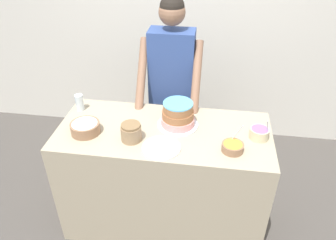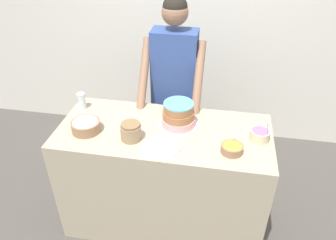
{
  "view_description": "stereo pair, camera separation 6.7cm",
  "coord_description": "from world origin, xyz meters",
  "px_view_note": "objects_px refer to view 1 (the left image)",
  "views": [
    {
      "loc": [
        0.31,
        -1.57,
        2.32
      ],
      "look_at": [
        0.04,
        0.32,
        1.06
      ],
      "focal_mm": 35.0,
      "sensor_mm": 36.0,
      "label": 1
    },
    {
      "loc": [
        0.38,
        -1.56,
        2.32
      ],
      "look_at": [
        0.04,
        0.32,
        1.06
      ],
      "focal_mm": 35.0,
      "sensor_mm": 36.0,
      "label": 2
    }
  ],
  "objects_px": {
    "person_baker": "(171,77)",
    "cake": "(178,115)",
    "frosting_bowl_purple": "(259,133)",
    "frosting_bowl_white": "(85,127)",
    "ceramic_plate": "(161,148)",
    "drinking_glass": "(80,103)",
    "stoneware_jar": "(131,132)",
    "frosting_bowl_orange": "(233,147)"
  },
  "relations": [
    {
      "from": "frosting_bowl_purple",
      "to": "frosting_bowl_orange",
      "type": "bearing_deg",
      "value": -136.92
    },
    {
      "from": "cake",
      "to": "frosting_bowl_orange",
      "type": "xyz_separation_m",
      "value": [
        0.4,
        -0.25,
        -0.06
      ]
    },
    {
      "from": "stoneware_jar",
      "to": "frosting_bowl_orange",
      "type": "bearing_deg",
      "value": -1.99
    },
    {
      "from": "frosting_bowl_orange",
      "to": "drinking_glass",
      "type": "xyz_separation_m",
      "value": [
        -1.19,
        0.35,
        0.03
      ]
    },
    {
      "from": "ceramic_plate",
      "to": "stoneware_jar",
      "type": "bearing_deg",
      "value": 162.93
    },
    {
      "from": "cake",
      "to": "person_baker",
      "type": "bearing_deg",
      "value": 102.81
    },
    {
      "from": "frosting_bowl_white",
      "to": "ceramic_plate",
      "type": "relative_size",
      "value": 0.8
    },
    {
      "from": "cake",
      "to": "ceramic_plate",
      "type": "bearing_deg",
      "value": -104.67
    },
    {
      "from": "drinking_glass",
      "to": "frosting_bowl_purple",
      "type": "bearing_deg",
      "value": -7.41
    },
    {
      "from": "drinking_glass",
      "to": "stoneware_jar",
      "type": "distance_m",
      "value": 0.6
    },
    {
      "from": "person_baker",
      "to": "frosting_bowl_purple",
      "type": "xyz_separation_m",
      "value": [
        0.7,
        -0.6,
        -0.1
      ]
    },
    {
      "from": "person_baker",
      "to": "drinking_glass",
      "type": "relative_size",
      "value": 13.27
    },
    {
      "from": "person_baker",
      "to": "frosting_bowl_orange",
      "type": "xyz_separation_m",
      "value": [
        0.52,
        -0.77,
        -0.11
      ]
    },
    {
      "from": "cake",
      "to": "stoneware_jar",
      "type": "relative_size",
      "value": 2.11
    },
    {
      "from": "ceramic_plate",
      "to": "stoneware_jar",
      "type": "relative_size",
      "value": 1.82
    },
    {
      "from": "frosting_bowl_white",
      "to": "stoneware_jar",
      "type": "relative_size",
      "value": 1.45
    },
    {
      "from": "frosting_bowl_white",
      "to": "ceramic_plate",
      "type": "height_order",
      "value": "frosting_bowl_white"
    },
    {
      "from": "frosting_bowl_white",
      "to": "drinking_glass",
      "type": "height_order",
      "value": "frosting_bowl_white"
    },
    {
      "from": "drinking_glass",
      "to": "stoneware_jar",
      "type": "xyz_separation_m",
      "value": [
        0.5,
        -0.33,
        -0.0
      ]
    },
    {
      "from": "frosting_bowl_white",
      "to": "ceramic_plate",
      "type": "distance_m",
      "value": 0.58
    },
    {
      "from": "frosting_bowl_orange",
      "to": "stoneware_jar",
      "type": "distance_m",
      "value": 0.7
    },
    {
      "from": "person_baker",
      "to": "ceramic_plate",
      "type": "bearing_deg",
      "value": -86.96
    },
    {
      "from": "person_baker",
      "to": "drinking_glass",
      "type": "height_order",
      "value": "person_baker"
    },
    {
      "from": "cake",
      "to": "stoneware_jar",
      "type": "xyz_separation_m",
      "value": [
        -0.3,
        -0.22,
        -0.03
      ]
    },
    {
      "from": "frosting_bowl_purple",
      "to": "drinking_glass",
      "type": "height_order",
      "value": "frosting_bowl_purple"
    },
    {
      "from": "frosting_bowl_orange",
      "to": "stoneware_jar",
      "type": "relative_size",
      "value": 1.27
    },
    {
      "from": "frosting_bowl_orange",
      "to": "ceramic_plate",
      "type": "height_order",
      "value": "frosting_bowl_orange"
    },
    {
      "from": "drinking_glass",
      "to": "ceramic_plate",
      "type": "height_order",
      "value": "drinking_glass"
    },
    {
      "from": "ceramic_plate",
      "to": "frosting_bowl_orange",
      "type": "bearing_deg",
      "value": 5.31
    },
    {
      "from": "person_baker",
      "to": "ceramic_plate",
      "type": "distance_m",
      "value": 0.83
    },
    {
      "from": "frosting_bowl_white",
      "to": "drinking_glass",
      "type": "relative_size",
      "value": 1.58
    },
    {
      "from": "cake",
      "to": "frosting_bowl_white",
      "type": "distance_m",
      "value": 0.67
    },
    {
      "from": "ceramic_plate",
      "to": "frosting_bowl_purple",
      "type": "bearing_deg",
      "value": 18.31
    },
    {
      "from": "cake",
      "to": "frosting_bowl_purple",
      "type": "relative_size",
      "value": 1.68
    },
    {
      "from": "frosting_bowl_purple",
      "to": "frosting_bowl_white",
      "type": "bearing_deg",
      "value": -174.64
    },
    {
      "from": "cake",
      "to": "frosting_bowl_orange",
      "type": "distance_m",
      "value": 0.47
    },
    {
      "from": "ceramic_plate",
      "to": "stoneware_jar",
      "type": "distance_m",
      "value": 0.24
    },
    {
      "from": "frosting_bowl_purple",
      "to": "drinking_glass",
      "type": "xyz_separation_m",
      "value": [
        -1.38,
        0.18,
        0.02
      ]
    },
    {
      "from": "cake",
      "to": "frosting_bowl_white",
      "type": "relative_size",
      "value": 1.46
    },
    {
      "from": "person_baker",
      "to": "cake",
      "type": "xyz_separation_m",
      "value": [
        0.12,
        -0.52,
        -0.05
      ]
    },
    {
      "from": "drinking_glass",
      "to": "ceramic_plate",
      "type": "xyz_separation_m",
      "value": [
        0.72,
        -0.4,
        -0.06
      ]
    },
    {
      "from": "drinking_glass",
      "to": "ceramic_plate",
      "type": "relative_size",
      "value": 0.5
    }
  ]
}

